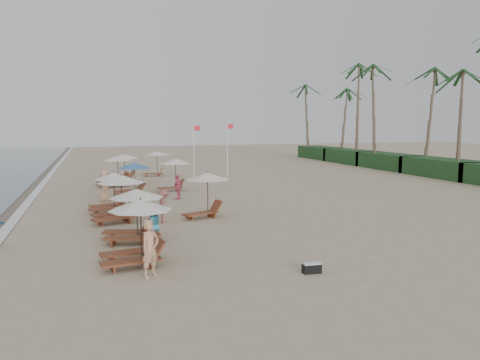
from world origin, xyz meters
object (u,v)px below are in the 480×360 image
object	(u,v)px
lounger_station_5	(114,172)
inland_station_1	(174,169)
lounger_station_3	(110,193)
lounger_station_6	(121,170)
inland_station_0	(205,189)
beachgoer_mid_a	(152,225)
lounger_station_0	(134,233)
beachgoer_far_a	(178,187)
beachgoer_far_b	(105,186)
lounger_station_1	(131,215)
beachgoer_mid_b	(164,206)
lounger_station_2	(116,199)
lounger_station_4	(131,178)
duffel_bag	(312,268)
flag_pole_near	(194,149)
inland_station_2	(155,160)
beachgoer_near	(150,249)

from	to	relation	value
lounger_station_5	inland_station_1	size ratio (longest dim) A/B	1.12
lounger_station_3	lounger_station_6	distance (m)	11.85
inland_station_1	inland_station_0	bearing A→B (deg)	-90.57
lounger_station_3	beachgoer_mid_a	distance (m)	7.60
lounger_station_3	beachgoer_mid_a	bearing A→B (deg)	-79.95
lounger_station_0	beachgoer_far_a	world-z (taller)	lounger_station_0
lounger_station_6	beachgoer_far_b	bearing A→B (deg)	-99.48
lounger_station_1	beachgoer_mid_b	xyz separation A→B (m)	(1.76, 3.01, -0.26)
lounger_station_1	beachgoer_far_a	size ratio (longest dim) A/B	1.68
beachgoer_far_a	lounger_station_2	bearing A→B (deg)	8.17
inland_station_0	beachgoer_mid_b	bearing A→B (deg)	-162.34
lounger_station_4	beachgoer_far_a	size ratio (longest dim) A/B	1.65
lounger_station_0	lounger_station_6	world-z (taller)	lounger_station_6
lounger_station_5	beachgoer_far_b	distance (m)	7.04
lounger_station_4	lounger_station_2	bearing A→B (deg)	-99.51
lounger_station_0	lounger_station_3	xyz separation A→B (m)	(-0.43, 9.86, -0.05)
lounger_station_6	beachgoer_mid_a	bearing A→B (deg)	-89.88
lounger_station_4	inland_station_1	world-z (taller)	inland_station_1
lounger_station_1	lounger_station_3	size ratio (longest dim) A/B	1.04
lounger_station_3	beachgoer_mid_b	bearing A→B (deg)	-57.96
beachgoer_mid_a	lounger_station_3	bearing A→B (deg)	-92.26
lounger_station_0	beachgoer_mid_b	bearing A→B (deg)	72.66
lounger_station_1	lounger_station_3	world-z (taller)	lounger_station_1
inland_station_0	beachgoer_far_b	bearing A→B (deg)	126.93
lounger_station_4	inland_station_0	size ratio (longest dim) A/B	0.96
lounger_station_4	beachgoer_mid_a	world-z (taller)	lounger_station_4
lounger_station_1	beachgoer_far_a	world-z (taller)	lounger_station_1
lounger_station_5	duffel_bag	bearing A→B (deg)	-77.70
flag_pole_near	inland_station_2	bearing A→B (deg)	121.82
lounger_station_2	beachgoer_near	size ratio (longest dim) A/B	1.52
lounger_station_4	flag_pole_near	size ratio (longest dim) A/B	0.54
inland_station_0	beachgoer_near	world-z (taller)	inland_station_0
lounger_station_3	lounger_station_5	size ratio (longest dim) A/B	0.87
lounger_station_0	lounger_station_5	world-z (taller)	lounger_station_5
lounger_station_5	inland_station_0	world-z (taller)	lounger_station_5
lounger_station_5	beachgoer_far_b	xyz separation A→B (m)	(-0.84, -6.99, -0.11)
lounger_station_1	lounger_station_3	bearing A→B (deg)	94.95
beachgoer_near	flag_pole_near	xyz separation A→B (m)	(6.46, 23.34, 1.71)
inland_station_0	beachgoer_far_b	distance (m)	7.77
lounger_station_1	lounger_station_5	world-z (taller)	lounger_station_5
lounger_station_2	beachgoer_mid_b	size ratio (longest dim) A/B	1.71
lounger_station_2	beachgoer_far_b	world-z (taller)	lounger_station_2
lounger_station_6	duffel_bag	size ratio (longest dim) A/B	4.64
lounger_station_0	lounger_station_6	xyz separation A→B (m)	(0.86, 21.64, -0.01)
lounger_station_1	flag_pole_near	size ratio (longest dim) A/B	0.55
beachgoer_mid_a	inland_station_1	bearing A→B (deg)	-115.35
lounger_station_1	lounger_station_4	world-z (taller)	lounger_station_4
beachgoer_near	duffel_bag	xyz separation A→B (m)	(4.86, -1.18, -0.73)
flag_pole_near	inland_station_0	bearing A→B (deg)	-100.31
lounger_station_1	inland_station_1	xyz separation A→B (m)	(4.02, 13.41, 0.43)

